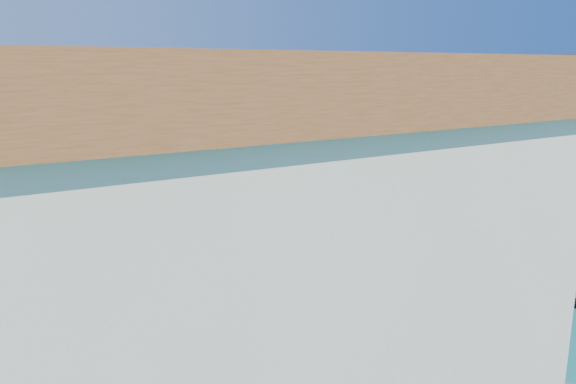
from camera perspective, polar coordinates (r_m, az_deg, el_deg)
name	(u,v)px	position (r m, az deg, el deg)	size (l,w,h in m)	color
right_bank_palazzos	(367,124)	(92.83, 8.01, 6.89)	(12.80, 128.40, 21.00)	#AF5947
quay	(326,185)	(89.32, 3.90, 0.76)	(4.00, 140.00, 1.00)	gray
mooring_poles_right	(512,241)	(62.21, 21.78, -4.67)	(1.44, 54.24, 3.20)	brown
vaporetto_far	(172,202)	(76.17, -11.69, -0.97)	(11.73, 19.02, 2.82)	beige
gondola_fore	(461,293)	(49.64, 17.13, -9.79)	(5.82, 10.31, 2.23)	black
gondola_far	(272,204)	(77.37, -1.62, -1.22)	(4.76, 10.39, 1.54)	black
motorboat_mid	(236,221)	(68.17, -5.31, -2.96)	(5.14, 7.31, 1.46)	white
motorboat_far	(182,172)	(100.98, -10.69, 2.00)	(3.23, 7.63, 1.53)	white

